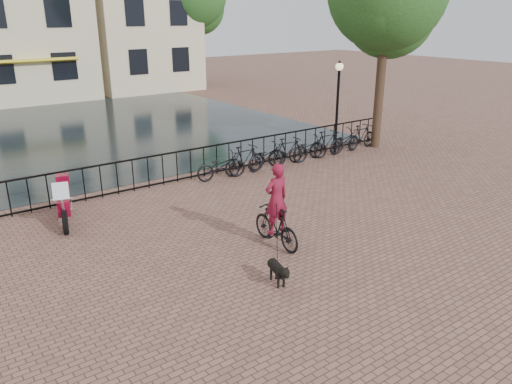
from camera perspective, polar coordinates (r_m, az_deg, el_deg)
ground at (r=10.20m, az=10.18°, el=-11.01°), size 100.00×100.00×0.00m
canal_water at (r=24.66m, az=-20.13°, el=6.45°), size 20.00×20.00×0.00m
railing at (r=16.05m, az=-10.59°, el=2.53°), size 20.00×0.05×1.02m
canal_house_mid at (r=36.60m, az=-26.63°, el=18.94°), size 8.00×9.50×11.80m
lamp_post at (r=19.45m, az=9.36°, el=11.25°), size 0.30×0.30×3.45m
cyclist at (r=11.49m, az=2.33°, el=-2.08°), size 0.75×1.73×2.35m
dog at (r=10.16m, az=2.47°, el=-9.08°), size 0.44×0.83×0.54m
motorcycle at (r=13.74m, az=-21.15°, el=-0.59°), size 1.01×2.01×1.40m
parked_bike_0 at (r=16.38m, az=-4.00°, el=2.98°), size 1.78×0.82×0.90m
parked_bike_1 at (r=16.87m, az=-1.27°, el=3.70°), size 1.68×0.55×1.00m
parked_bike_2 at (r=17.43m, az=1.30°, el=4.05°), size 1.75×0.69×0.90m
parked_bike_3 at (r=17.99m, az=3.71°, el=4.67°), size 1.71×0.70×1.00m
parked_bike_4 at (r=18.60m, az=5.97°, el=4.96°), size 1.77×0.77×0.90m
parked_bike_5 at (r=19.22m, az=8.10°, el=5.50°), size 1.69×0.59×1.00m
parked_bike_6 at (r=19.89m, az=10.08°, el=5.73°), size 1.77×0.76×0.90m
parked_bike_7 at (r=20.56m, az=11.94°, el=6.20°), size 1.70×0.63×1.00m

